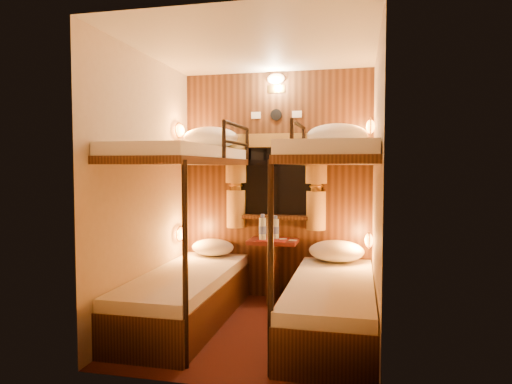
% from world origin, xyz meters
% --- Properties ---
extents(floor, '(2.10, 2.10, 0.00)m').
position_xyz_m(floor, '(0.00, 0.00, 0.00)').
color(floor, '#3C1011').
rests_on(floor, ground).
extents(ceiling, '(2.10, 2.10, 0.00)m').
position_xyz_m(ceiling, '(0.00, 0.00, 2.40)').
color(ceiling, silver).
rests_on(ceiling, wall_back).
extents(wall_back, '(2.40, 0.00, 2.40)m').
position_xyz_m(wall_back, '(0.00, 1.05, 1.20)').
color(wall_back, '#C6B293').
rests_on(wall_back, floor).
extents(wall_front, '(2.40, 0.00, 2.40)m').
position_xyz_m(wall_front, '(0.00, -1.05, 1.20)').
color(wall_front, '#C6B293').
rests_on(wall_front, floor).
extents(wall_left, '(0.00, 2.40, 2.40)m').
position_xyz_m(wall_left, '(-1.00, 0.00, 1.20)').
color(wall_left, '#C6B293').
rests_on(wall_left, floor).
extents(wall_right, '(0.00, 2.40, 2.40)m').
position_xyz_m(wall_right, '(1.00, 0.00, 1.20)').
color(wall_right, '#C6B293').
rests_on(wall_right, floor).
extents(back_panel, '(2.00, 0.03, 2.40)m').
position_xyz_m(back_panel, '(0.00, 1.04, 1.20)').
color(back_panel, '#321C0E').
rests_on(back_panel, floor).
extents(bunk_left, '(0.72, 1.90, 1.82)m').
position_xyz_m(bunk_left, '(-0.65, 0.07, 0.56)').
color(bunk_left, '#321C0E').
rests_on(bunk_left, floor).
extents(bunk_right, '(0.72, 1.90, 1.82)m').
position_xyz_m(bunk_right, '(0.65, 0.07, 0.56)').
color(bunk_right, '#321C0E').
rests_on(bunk_right, floor).
extents(window, '(1.00, 0.12, 0.79)m').
position_xyz_m(window, '(0.00, 1.00, 1.18)').
color(window, black).
rests_on(window, back_panel).
extents(curtains, '(1.10, 0.22, 1.00)m').
position_xyz_m(curtains, '(0.00, 0.97, 1.26)').
color(curtains, olive).
rests_on(curtains, back_panel).
extents(back_fixtures, '(0.54, 0.09, 0.48)m').
position_xyz_m(back_fixtures, '(0.00, 1.00, 2.25)').
color(back_fixtures, black).
rests_on(back_fixtures, back_panel).
extents(reading_lamps, '(2.00, 0.20, 1.25)m').
position_xyz_m(reading_lamps, '(-0.00, 0.70, 1.24)').
color(reading_lamps, orange).
rests_on(reading_lamps, wall_left).
extents(table, '(0.50, 0.34, 0.66)m').
position_xyz_m(table, '(0.00, 0.85, 0.41)').
color(table, '#531A13').
rests_on(table, floor).
extents(bottle_left, '(0.08, 0.08, 0.27)m').
position_xyz_m(bottle_left, '(-0.10, 0.80, 0.77)').
color(bottle_left, '#99BFE5').
rests_on(bottle_left, table).
extents(bottle_right, '(0.07, 0.07, 0.24)m').
position_xyz_m(bottle_right, '(0.02, 0.89, 0.76)').
color(bottle_right, '#99BFE5').
rests_on(bottle_right, table).
extents(sachet_a, '(0.08, 0.07, 0.01)m').
position_xyz_m(sachet_a, '(0.21, 0.83, 0.65)').
color(sachet_a, silver).
rests_on(sachet_a, table).
extents(sachet_b, '(0.09, 0.08, 0.01)m').
position_xyz_m(sachet_b, '(0.10, 0.89, 0.65)').
color(sachet_b, silver).
rests_on(sachet_b, table).
extents(pillow_lower_left, '(0.45, 0.32, 0.18)m').
position_xyz_m(pillow_lower_left, '(-0.65, 0.84, 0.55)').
color(pillow_lower_left, silver).
rests_on(pillow_lower_left, bunk_left).
extents(pillow_lower_right, '(0.55, 0.39, 0.21)m').
position_xyz_m(pillow_lower_right, '(0.65, 0.81, 0.56)').
color(pillow_lower_right, silver).
rests_on(pillow_lower_right, bunk_right).
extents(pillow_upper_left, '(0.58, 0.42, 0.23)m').
position_xyz_m(pillow_upper_left, '(-0.65, 0.78, 1.70)').
color(pillow_upper_left, silver).
rests_on(pillow_upper_left, bunk_left).
extents(pillow_upper_right, '(0.58, 0.41, 0.23)m').
position_xyz_m(pillow_upper_right, '(0.65, 0.68, 1.70)').
color(pillow_upper_right, silver).
rests_on(pillow_upper_right, bunk_right).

